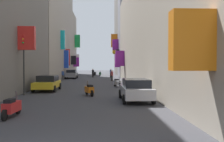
% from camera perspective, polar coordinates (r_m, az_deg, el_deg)
% --- Properties ---
extents(ground_plane, '(140.00, 140.00, 0.00)m').
position_cam_1_polar(ground_plane, '(34.81, -4.91, -2.43)').
color(ground_plane, '#38383D').
extents(building_left_mid_b, '(7.08, 25.66, 19.43)m').
position_cam_1_polar(building_left_mid_b, '(44.88, -14.94, 10.83)').
color(building_left_mid_b, '#9E9384').
rests_on(building_left_mid_b, ground).
extents(building_left_mid_c, '(7.31, 8.60, 14.60)m').
position_cam_1_polar(building_left_mid_c, '(61.31, -11.50, 6.04)').
color(building_left_mid_c, '#9E9384').
rests_on(building_left_mid_c, ground).
extents(building_right_near, '(7.38, 40.38, 13.19)m').
position_cam_1_polar(building_right_near, '(26.10, 12.31, 10.76)').
color(building_right_near, '#9E9384').
rests_on(building_right_near, ground).
extents(building_right_mid_a, '(7.23, 6.72, 17.07)m').
position_cam_1_polar(building_right_mid_a, '(49.27, 5.13, 8.63)').
color(building_right_mid_a, gray).
rests_on(building_right_mid_a, ground).
extents(building_right_mid_b, '(7.38, 12.90, 21.24)m').
position_cam_1_polar(building_right_mid_b, '(59.19, 3.83, 9.46)').
color(building_right_mid_b, slate).
rests_on(building_right_mid_b, ground).
extents(parked_car_silver, '(1.94, 4.35, 1.44)m').
position_cam_1_polar(parked_car_silver, '(15.98, 5.55, -4.28)').
color(parked_car_silver, '#B7B7BC').
rests_on(parked_car_silver, ground).
extents(parked_car_grey, '(1.97, 4.40, 1.49)m').
position_cam_1_polar(parked_car_grey, '(42.84, -9.42, -0.66)').
color(parked_car_grey, slate).
rests_on(parked_car_grey, ground).
extents(parked_car_yellow, '(1.97, 4.22, 1.40)m').
position_cam_1_polar(parked_car_yellow, '(22.92, -14.86, -2.64)').
color(parked_car_yellow, gold).
rests_on(parked_car_yellow, ground).
extents(scooter_red, '(0.50, 1.96, 1.13)m').
position_cam_1_polar(scooter_red, '(11.92, -22.44, -7.80)').
color(scooter_red, red).
rests_on(scooter_red, ground).
extents(scooter_black, '(0.64, 1.76, 1.13)m').
position_cam_1_polar(scooter_black, '(52.54, -4.08, -0.61)').
color(scooter_black, black).
rests_on(scooter_black, ground).
extents(scooter_orange, '(0.79, 1.81, 1.13)m').
position_cam_1_polar(scooter_orange, '(18.75, -5.33, -4.35)').
color(scooter_orange, orange).
rests_on(scooter_orange, ground).
extents(scooter_silver, '(0.78, 1.86, 1.13)m').
position_cam_1_polar(scooter_silver, '(25.91, 1.26, -2.74)').
color(scooter_silver, '#ADADB2').
rests_on(scooter_silver, ground).
extents(scooter_green, '(0.47, 1.79, 1.13)m').
position_cam_1_polar(scooter_green, '(52.21, -2.81, -0.63)').
color(scooter_green, '#287F3D').
rests_on(scooter_green, ground).
extents(pedestrian_crossing, '(0.49, 0.49, 1.67)m').
position_cam_1_polar(pedestrian_crossing, '(44.87, -0.28, -0.49)').
color(pedestrian_crossing, '#242424').
rests_on(pedestrian_crossing, ground).
extents(pedestrian_near_left, '(0.45, 0.45, 1.62)m').
position_cam_1_polar(pedestrian_near_left, '(45.59, -4.51, -0.50)').
color(pedestrian_near_left, black).
rests_on(pedestrian_near_left, ground).
extents(pedestrian_near_right, '(0.49, 0.49, 1.60)m').
position_cam_1_polar(pedestrian_near_right, '(35.19, -0.03, -1.09)').
color(pedestrian_near_right, '#2F2F2F').
rests_on(pedestrian_near_right, ground).
extents(pedestrian_mid_street, '(0.43, 0.43, 1.58)m').
position_cam_1_polar(pedestrian_mid_street, '(37.62, -11.43, -0.97)').
color(pedestrian_mid_street, '#3F3F3F').
rests_on(pedestrian_mid_street, ground).
extents(traffic_light_near_corner, '(0.26, 0.34, 4.69)m').
position_cam_1_polar(traffic_light_near_corner, '(20.03, -19.96, 3.68)').
color(traffic_light_near_corner, '#2D2D2D').
rests_on(traffic_light_near_corner, ground).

